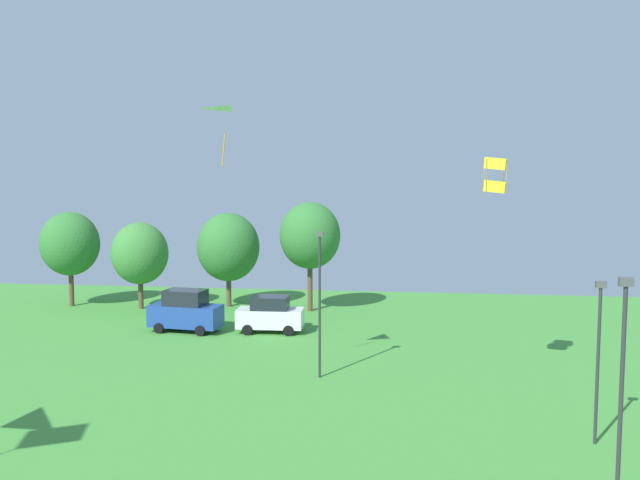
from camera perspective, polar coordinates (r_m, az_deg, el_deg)
name	(u,v)px	position (r m, az deg, el deg)	size (l,w,h in m)	color
kite_flying_1	(495,175)	(30.81, 14.54, 5.31)	(1.10, 1.07, 1.58)	yellow
kite_flying_6	(231,119)	(29.19, -7.52, 10.03)	(1.60, 1.75, 2.19)	white
parked_car_leftmost	(186,311)	(43.04, -11.25, -5.90)	(4.63, 2.41, 2.62)	#234299
parked_car_second_from_left	(270,314)	(42.16, -4.22, -6.27)	(4.12, 2.11, 2.26)	silver
light_post_0	(320,297)	(32.26, -0.04, -4.80)	(0.36, 0.20, 7.03)	#2D2D33
light_post_1	(621,391)	(20.26, 24.04, -11.55)	(0.36, 0.20, 6.99)	#2D2D33
light_post_2	(598,352)	(26.43, 22.39, -8.75)	(0.36, 0.20, 5.95)	#2D2D33
treeline_tree_0	(70,244)	(53.25, -20.32, -0.30)	(4.28, 4.28, 7.02)	brown
treeline_tree_1	(140,253)	(50.69, -14.93, -1.10)	(4.08, 4.08, 6.30)	brown
treeline_tree_2	(228,247)	(50.25, -7.73, -0.60)	(4.60, 4.60, 6.96)	brown
treeline_tree_3	(310,236)	(48.00, -0.85, 0.36)	(4.32, 4.32, 7.81)	brown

